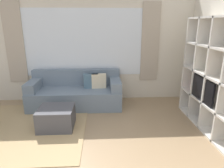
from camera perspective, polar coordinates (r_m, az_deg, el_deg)
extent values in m
cube|color=beige|center=(5.05, -8.03, 10.47)|extent=(6.53, 0.07, 2.70)
cube|color=white|center=(5.00, -8.11, 11.56)|extent=(2.93, 0.01, 1.60)
cube|color=#B2A38E|center=(5.38, -26.06, 10.41)|extent=(0.44, 0.03, 1.90)
cube|color=#B2A38E|center=(5.11, 10.84, 11.55)|extent=(0.44, 0.03, 1.90)
cube|color=tan|center=(4.18, -22.85, -11.49)|extent=(2.16, 2.24, 0.01)
cube|color=silver|center=(3.97, 27.70, 1.99)|extent=(0.43, 0.04, 2.02)
cube|color=silver|center=(4.36, 24.66, 3.60)|extent=(0.43, 0.04, 2.02)
cube|color=silver|center=(4.77, 22.12, 4.92)|extent=(0.43, 0.04, 2.02)
cube|color=silver|center=(4.30, 25.88, -10.91)|extent=(0.43, 1.88, 0.04)
cube|color=silver|center=(4.11, 26.75, -4.84)|extent=(0.43, 1.88, 0.04)
cube|color=silver|center=(3.97, 27.70, 1.99)|extent=(0.43, 1.88, 0.04)
cube|color=silver|center=(3.88, 28.72, 9.21)|extent=(0.43, 1.88, 0.04)
cube|color=black|center=(4.02, 24.43, -1.47)|extent=(0.04, 0.75, 0.43)
cube|color=black|center=(4.09, 24.34, -4.12)|extent=(0.10, 0.24, 0.03)
cylinder|color=#232328|center=(4.05, 27.04, 10.74)|extent=(0.05, 0.05, 0.11)
cube|color=#232328|center=(4.42, 24.44, -8.58)|extent=(0.10, 0.10, 0.15)
cube|color=red|center=(4.68, 22.37, -0.55)|extent=(0.08, 0.08, 0.15)
cylinder|color=gold|center=(4.10, 26.26, 4.04)|extent=(0.08, 0.08, 0.16)
cube|color=slate|center=(4.82, -10.31, -3.84)|extent=(2.12, 0.86, 0.43)
cube|color=slate|center=(5.02, -10.09, 1.94)|extent=(2.12, 0.18, 0.39)
cube|color=slate|center=(4.93, -21.41, -0.33)|extent=(0.24, 0.80, 0.22)
cube|color=slate|center=(4.69, 0.96, 0.02)|extent=(0.24, 0.80, 0.22)
cube|color=beige|center=(4.72, -3.78, 0.88)|extent=(0.35, 0.14, 0.34)
cube|color=slate|center=(4.73, -6.05, 0.85)|extent=(0.35, 0.15, 0.34)
cube|color=#47474C|center=(3.95, -15.57, -9.26)|extent=(0.64, 0.60, 0.40)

